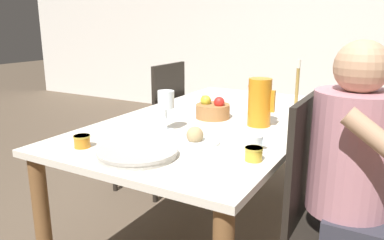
{
  "coord_description": "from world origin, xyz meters",
  "views": [
    {
      "loc": [
        0.87,
        -1.79,
        1.24
      ],
      "look_at": [
        0.0,
        -0.27,
        0.78
      ],
      "focal_mm": 35.0,
      "sensor_mm": 36.0,
      "label": 1
    }
  ],
  "objects_px": {
    "chair_person_side": "(328,216)",
    "red_pitcher": "(260,102)",
    "jam_jar_amber": "(254,153)",
    "bread_plate": "(195,139)",
    "fruit_bowl": "(213,110)",
    "jam_jar_red": "(82,141)",
    "chair_opposite": "(156,125)",
    "wine_glass_water": "(166,101)",
    "person_seated": "(360,173)",
    "serving_tray": "(138,153)",
    "teacup_across": "(197,99)",
    "teacup_near_person": "(252,143)",
    "candlestick_tall": "(297,91)"
  },
  "relations": [
    {
      "from": "red_pitcher",
      "to": "jam_jar_red",
      "type": "distance_m",
      "value": 0.88
    },
    {
      "from": "teacup_near_person",
      "to": "serving_tray",
      "type": "distance_m",
      "value": 0.47
    },
    {
      "from": "chair_person_side",
      "to": "chair_opposite",
      "type": "xyz_separation_m",
      "value": [
        -1.36,
        0.76,
        0.0
      ]
    },
    {
      "from": "wine_glass_water",
      "to": "bread_plate",
      "type": "height_order",
      "value": "wine_glass_water"
    },
    {
      "from": "bread_plate",
      "to": "serving_tray",
      "type": "bearing_deg",
      "value": -113.67
    },
    {
      "from": "red_pitcher",
      "to": "jam_jar_red",
      "type": "xyz_separation_m",
      "value": [
        -0.53,
        -0.7,
        -0.09
      ]
    },
    {
      "from": "wine_glass_water",
      "to": "person_seated",
      "type": "bearing_deg",
      "value": -2.28
    },
    {
      "from": "teacup_near_person",
      "to": "teacup_across",
      "type": "relative_size",
      "value": 1.0
    },
    {
      "from": "wine_glass_water",
      "to": "chair_person_side",
      "type": "bearing_deg",
      "value": -2.7
    },
    {
      "from": "fruit_bowl",
      "to": "person_seated",
      "type": "bearing_deg",
      "value": -25.0
    },
    {
      "from": "wine_glass_water",
      "to": "bread_plate",
      "type": "xyz_separation_m",
      "value": [
        0.21,
        -0.1,
        -0.13
      ]
    },
    {
      "from": "fruit_bowl",
      "to": "serving_tray",
      "type": "bearing_deg",
      "value": -88.49
    },
    {
      "from": "bread_plate",
      "to": "jam_jar_red",
      "type": "distance_m",
      "value": 0.48
    },
    {
      "from": "chair_opposite",
      "to": "jam_jar_amber",
      "type": "relative_size",
      "value": 13.76
    },
    {
      "from": "teacup_near_person",
      "to": "jam_jar_red",
      "type": "height_order",
      "value": "teacup_near_person"
    },
    {
      "from": "bread_plate",
      "to": "fruit_bowl",
      "type": "height_order",
      "value": "fruit_bowl"
    },
    {
      "from": "teacup_near_person",
      "to": "jam_jar_amber",
      "type": "height_order",
      "value": "teacup_near_person"
    },
    {
      "from": "chair_person_side",
      "to": "teacup_near_person",
      "type": "height_order",
      "value": "chair_person_side"
    },
    {
      "from": "bread_plate",
      "to": "candlestick_tall",
      "type": "distance_m",
      "value": 0.88
    },
    {
      "from": "person_seated",
      "to": "fruit_bowl",
      "type": "distance_m",
      "value": 0.87
    },
    {
      "from": "jam_jar_amber",
      "to": "jam_jar_red",
      "type": "distance_m",
      "value": 0.71
    },
    {
      "from": "red_pitcher",
      "to": "jam_jar_amber",
      "type": "distance_m",
      "value": 0.52
    },
    {
      "from": "bread_plate",
      "to": "jam_jar_red",
      "type": "bearing_deg",
      "value": -143.51
    },
    {
      "from": "wine_glass_water",
      "to": "teacup_across",
      "type": "relative_size",
      "value": 1.29
    },
    {
      "from": "person_seated",
      "to": "jam_jar_amber",
      "type": "height_order",
      "value": "person_seated"
    },
    {
      "from": "red_pitcher",
      "to": "jam_jar_amber",
      "type": "height_order",
      "value": "red_pitcher"
    },
    {
      "from": "chair_person_side",
      "to": "red_pitcher",
      "type": "distance_m",
      "value": 0.65
    },
    {
      "from": "person_seated",
      "to": "serving_tray",
      "type": "bearing_deg",
      "value": -67.22
    },
    {
      "from": "teacup_across",
      "to": "fruit_bowl",
      "type": "bearing_deg",
      "value": -48.84
    },
    {
      "from": "red_pitcher",
      "to": "serving_tray",
      "type": "bearing_deg",
      "value": -110.83
    },
    {
      "from": "person_seated",
      "to": "fruit_bowl",
      "type": "relative_size",
      "value": 6.43
    },
    {
      "from": "jam_jar_amber",
      "to": "jam_jar_red",
      "type": "xyz_separation_m",
      "value": [
        -0.68,
        -0.21,
        0.0
      ]
    },
    {
      "from": "person_seated",
      "to": "teacup_near_person",
      "type": "height_order",
      "value": "person_seated"
    },
    {
      "from": "teacup_across",
      "to": "fruit_bowl",
      "type": "relative_size",
      "value": 0.83
    },
    {
      "from": "chair_person_side",
      "to": "red_pitcher",
      "type": "bearing_deg",
      "value": -129.32
    },
    {
      "from": "teacup_near_person",
      "to": "jam_jar_red",
      "type": "xyz_separation_m",
      "value": [
        -0.63,
        -0.33,
        0.0
      ]
    },
    {
      "from": "chair_person_side",
      "to": "teacup_across",
      "type": "distance_m",
      "value": 1.2
    },
    {
      "from": "red_pitcher",
      "to": "teacup_across",
      "type": "relative_size",
      "value": 1.58
    },
    {
      "from": "candlestick_tall",
      "to": "bread_plate",
      "type": "bearing_deg",
      "value": -104.29
    },
    {
      "from": "candlestick_tall",
      "to": "jam_jar_amber",
      "type": "bearing_deg",
      "value": -84.94
    },
    {
      "from": "jam_jar_amber",
      "to": "jam_jar_red",
      "type": "bearing_deg",
      "value": -162.98
    },
    {
      "from": "wine_glass_water",
      "to": "jam_jar_red",
      "type": "bearing_deg",
      "value": -113.69
    },
    {
      "from": "chair_person_side",
      "to": "person_seated",
      "type": "bearing_deg",
      "value": 91.29
    },
    {
      "from": "jam_jar_red",
      "to": "fruit_bowl",
      "type": "height_order",
      "value": "fruit_bowl"
    },
    {
      "from": "red_pitcher",
      "to": "teacup_across",
      "type": "xyz_separation_m",
      "value": [
        -0.54,
        0.32,
        -0.1
      ]
    },
    {
      "from": "chair_person_side",
      "to": "chair_opposite",
      "type": "height_order",
      "value": "same"
    },
    {
      "from": "teacup_near_person",
      "to": "bread_plate",
      "type": "height_order",
      "value": "bread_plate"
    },
    {
      "from": "red_pitcher",
      "to": "serving_tray",
      "type": "height_order",
      "value": "red_pitcher"
    },
    {
      "from": "red_pitcher",
      "to": "teacup_near_person",
      "type": "xyz_separation_m",
      "value": [
        0.1,
        -0.36,
        -0.1
      ]
    },
    {
      "from": "jam_jar_red",
      "to": "candlestick_tall",
      "type": "height_order",
      "value": "candlestick_tall"
    }
  ]
}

